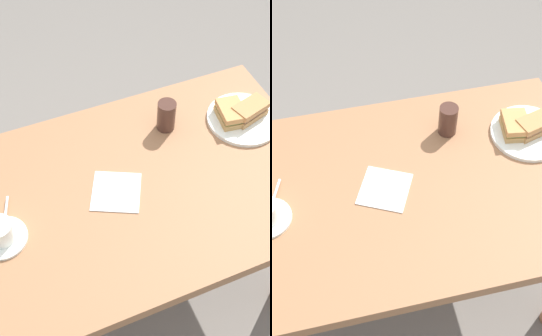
% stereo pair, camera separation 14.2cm
% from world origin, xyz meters
% --- Properties ---
extents(ground_plane, '(6.00, 6.00, 0.00)m').
position_xyz_m(ground_plane, '(0.00, 0.00, 0.00)').
color(ground_plane, slate).
extents(dining_table, '(1.26, 0.77, 0.72)m').
position_xyz_m(dining_table, '(0.00, 0.00, 0.61)').
color(dining_table, '#9A6743').
rests_on(dining_table, ground_plane).
extents(sandwich_plate, '(0.26, 0.26, 0.01)m').
position_xyz_m(sandwich_plate, '(0.47, 0.12, 0.72)').
color(sandwich_plate, white).
rests_on(sandwich_plate, dining_table).
extents(sandwich_front, '(0.14, 0.10, 0.06)m').
position_xyz_m(sandwich_front, '(0.49, 0.12, 0.76)').
color(sandwich_front, tan).
rests_on(sandwich_front, sandwich_plate).
extents(sandwich_back, '(0.10, 0.13, 0.05)m').
position_xyz_m(sandwich_back, '(0.43, 0.13, 0.76)').
color(sandwich_back, tan).
rests_on(sandwich_back, sandwich_plate).
extents(spoon, '(0.04, 0.10, 0.01)m').
position_xyz_m(spoon, '(-0.39, 0.04, 0.73)').
color(spoon, silver).
rests_on(spoon, coffee_saucer).
extents(napkin, '(0.20, 0.20, 0.00)m').
position_xyz_m(napkin, '(-0.05, 0.00, 0.72)').
color(napkin, white).
rests_on(napkin, dining_table).
extents(drinking_glass, '(0.06, 0.06, 0.11)m').
position_xyz_m(drinking_glass, '(0.21, 0.19, 0.77)').
color(drinking_glass, '#482C23').
rests_on(drinking_glass, dining_table).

